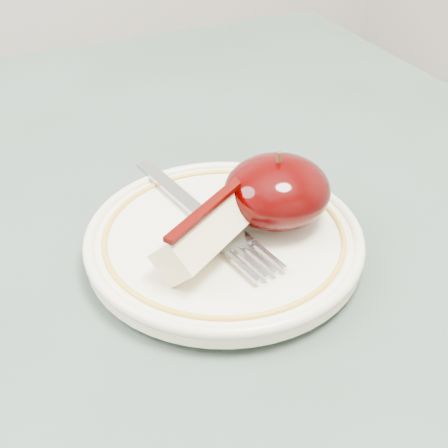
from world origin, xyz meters
name	(u,v)px	position (x,y,z in m)	size (l,w,h in m)	color
table	(126,330)	(0.00, 0.00, 0.66)	(0.90, 0.90, 0.75)	brown
plate	(224,239)	(0.07, -0.04, 0.76)	(0.21, 0.21, 0.02)	#F5ECCE
apple_half	(277,191)	(0.12, -0.04, 0.79)	(0.08, 0.08, 0.06)	black
apple_wedge	(207,232)	(0.05, -0.05, 0.79)	(0.09, 0.08, 0.04)	beige
fork	(203,216)	(0.07, -0.02, 0.77)	(0.05, 0.18, 0.00)	#96989E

